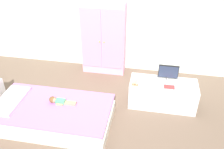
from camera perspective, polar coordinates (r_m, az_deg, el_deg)
The scene contains 9 objects.
ground_plane at distance 3.64m, azimuth -6.08°, elevation -10.60°, with size 10.00×10.00×0.02m, color brown.
bed at distance 3.60m, azimuth -13.59°, elevation -8.98°, with size 1.64×0.89×0.27m.
pillow at distance 3.77m, azimuth -22.65°, elevation -5.58°, with size 0.32×0.63×0.05m, color silver.
doll at distance 3.53m, azimuth -12.61°, elevation -6.01°, with size 0.39×0.13×0.10m.
wardrobe at distance 4.38m, azimuth -1.97°, elevation 8.46°, with size 0.77×0.31×1.33m.
tv_stand at distance 3.83m, azimuth 11.71°, elevation -4.47°, with size 1.00×0.42×0.41m, color silver.
tv_monitor at distance 3.69m, azimuth 13.04°, elevation 0.52°, with size 0.29×0.10×0.27m.
rocking_horse_toy at distance 3.57m, azimuth 5.52°, elevation -1.77°, with size 0.10×0.04×0.12m.
book_red at distance 3.63m, azimuth 13.24°, elevation -2.86°, with size 0.15×0.09×0.01m, color #CC3838.
Camera 1 is at (0.84, -2.51, 2.49)m, focal length 39.12 mm.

